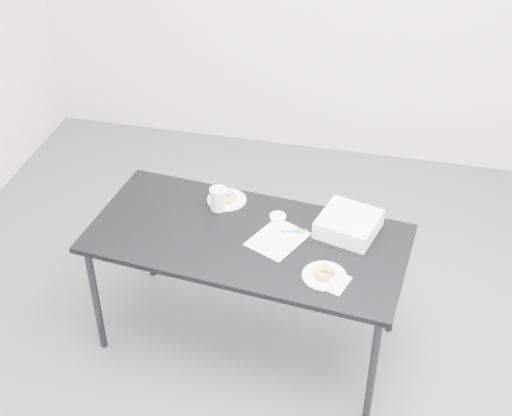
% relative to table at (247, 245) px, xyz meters
% --- Properties ---
extents(floor, '(4.00, 4.00, 0.00)m').
position_rel_table_xyz_m(floor, '(-0.03, 0.04, -0.65)').
color(floor, '#48484D').
rests_on(floor, ground).
extents(table, '(1.61, 0.88, 0.71)m').
position_rel_table_xyz_m(table, '(0.00, 0.00, 0.00)').
color(table, black).
rests_on(table, floor).
extents(scorecard, '(0.31, 0.34, 0.00)m').
position_rel_table_xyz_m(scorecard, '(0.15, 0.01, 0.05)').
color(scorecard, white).
rests_on(scorecard, table).
extents(logo_patch, '(0.06, 0.06, 0.00)m').
position_rel_table_xyz_m(logo_patch, '(0.24, 0.09, 0.06)').
color(logo_patch, green).
rests_on(logo_patch, scorecard).
extents(pen, '(0.12, 0.05, 0.01)m').
position_rel_table_xyz_m(pen, '(0.22, 0.09, 0.06)').
color(pen, '#0C778A').
rests_on(pen, scorecard).
extents(napkin, '(0.18, 0.18, 0.00)m').
position_rel_table_xyz_m(napkin, '(0.45, -0.23, 0.05)').
color(napkin, white).
rests_on(napkin, table).
extents(plate_near, '(0.20, 0.20, 0.01)m').
position_rel_table_xyz_m(plate_near, '(0.41, -0.21, 0.06)').
color(plate_near, white).
rests_on(plate_near, napkin).
extents(donut_near, '(0.13, 0.13, 0.03)m').
position_rel_table_xyz_m(donut_near, '(0.41, -0.21, 0.08)').
color(donut_near, gold).
rests_on(donut_near, plate_near).
extents(plate_far, '(0.20, 0.20, 0.01)m').
position_rel_table_xyz_m(plate_far, '(-0.17, 0.27, 0.06)').
color(plate_far, white).
rests_on(plate_far, table).
extents(donut_far, '(0.10, 0.10, 0.03)m').
position_rel_table_xyz_m(donut_far, '(-0.17, 0.27, 0.07)').
color(donut_far, gold).
rests_on(donut_far, plate_far).
extents(coffee_cup, '(0.08, 0.08, 0.12)m').
position_rel_table_xyz_m(coffee_cup, '(-0.20, 0.19, 0.11)').
color(coffee_cup, white).
rests_on(coffee_cup, table).
extents(cup_lid, '(0.08, 0.08, 0.01)m').
position_rel_table_xyz_m(cup_lid, '(0.12, 0.18, 0.06)').
color(cup_lid, white).
rests_on(cup_lid, table).
extents(bakery_box, '(0.33, 0.33, 0.09)m').
position_rel_table_xyz_m(bakery_box, '(0.47, 0.15, 0.10)').
color(bakery_box, white).
rests_on(bakery_box, table).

